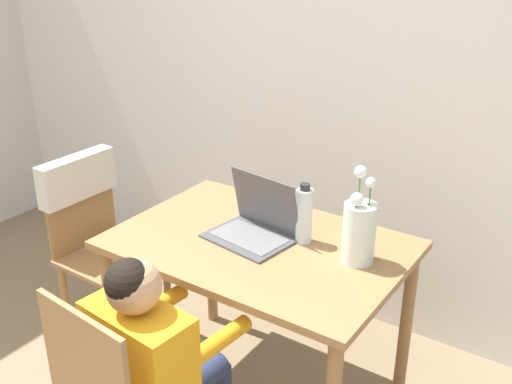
% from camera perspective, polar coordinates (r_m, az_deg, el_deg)
% --- Properties ---
extents(wall_back, '(6.40, 0.05, 2.50)m').
position_cam_1_polar(wall_back, '(2.86, 6.36, 11.84)').
color(wall_back, white).
rests_on(wall_back, ground_plane).
extents(dining_table, '(1.10, 0.75, 0.74)m').
position_cam_1_polar(dining_table, '(2.33, 0.27, -6.84)').
color(dining_table, olive).
rests_on(dining_table, ground_plane).
extents(chair_spare, '(0.44, 0.41, 0.89)m').
position_cam_1_polar(chair_spare, '(2.89, -15.37, -2.48)').
color(chair_spare, olive).
rests_on(chair_spare, ground_plane).
extents(person_seated, '(0.39, 0.45, 0.96)m').
position_cam_1_polar(person_seated, '(1.99, -9.78, -14.69)').
color(person_seated, orange).
rests_on(person_seated, ground_plane).
extents(laptop, '(0.35, 0.28, 0.24)m').
position_cam_1_polar(laptop, '(2.30, -0.04, -2.97)').
color(laptop, '#4C4C51').
rests_on(laptop, dining_table).
extents(flower_vase, '(0.12, 0.12, 0.35)m').
position_cam_1_polar(flower_vase, '(2.13, 9.80, -3.58)').
color(flower_vase, silver).
rests_on(flower_vase, dining_table).
extents(water_bottle, '(0.06, 0.06, 0.24)m').
position_cam_1_polar(water_bottle, '(2.24, 4.60, -2.20)').
color(water_bottle, silver).
rests_on(water_bottle, dining_table).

